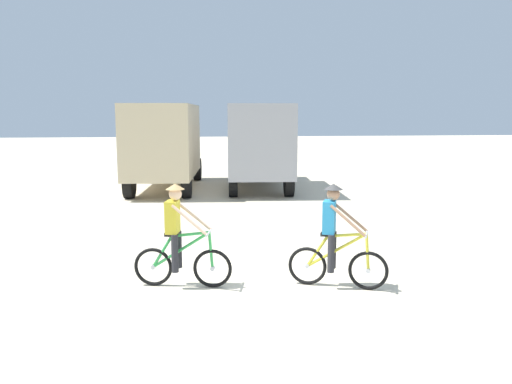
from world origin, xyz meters
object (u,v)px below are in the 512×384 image
object	(u,v)px
box_truck_tan_camper	(166,142)
cyclist_orange_shirt	(179,239)
box_truck_grey_hauler	(258,142)
cyclist_cowboy_hat	(335,240)

from	to	relation	value
box_truck_tan_camper	cyclist_orange_shirt	world-z (taller)	box_truck_tan_camper
box_truck_grey_hauler	cyclist_orange_shirt	size ratio (longest dim) A/B	3.79
box_truck_grey_hauler	cyclist_orange_shirt	distance (m)	12.15
box_truck_tan_camper	cyclist_orange_shirt	size ratio (longest dim) A/B	3.80
box_truck_tan_camper	box_truck_grey_hauler	bearing A→B (deg)	-1.34
box_truck_grey_hauler	cyclist_cowboy_hat	bearing A→B (deg)	-90.85
box_truck_tan_camper	cyclist_orange_shirt	xyz separation A→B (m)	(0.83, -11.85, -1.03)
box_truck_grey_hauler	cyclist_cowboy_hat	size ratio (longest dim) A/B	3.79
box_truck_grey_hauler	cyclist_cowboy_hat	distance (m)	12.16
cyclist_orange_shirt	cyclist_cowboy_hat	xyz separation A→B (m)	(2.67, -0.35, 0.00)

